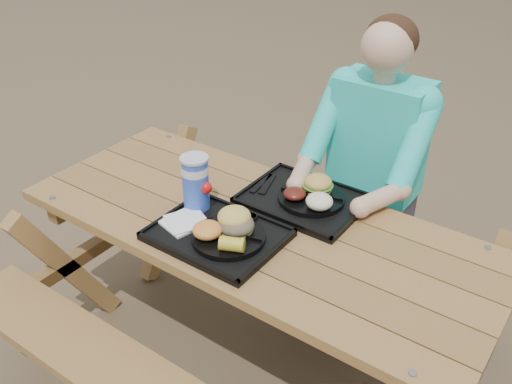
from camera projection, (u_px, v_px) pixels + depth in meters
The scene contains 18 objects.
ground at pixel (256, 362), 2.51m from camera, with size 60.00×60.00×0.00m, color #999999.
picnic_table at pixel (256, 298), 2.31m from camera, with size 1.80×1.49×0.75m, color #999999, non-canonical shape.
tray_near at pixel (217, 235), 2.03m from camera, with size 0.45×0.35×0.02m, color black.
tray_far at pixel (303, 201), 2.22m from camera, with size 0.45×0.35×0.02m, color black.
plate_near at pixel (229, 237), 1.98m from camera, with size 0.26×0.26×0.02m, color black.
plate_far at pixel (311, 198), 2.20m from camera, with size 0.26×0.26×0.02m, color black.
napkin_stack at pixel (183, 221), 2.07m from camera, with size 0.14×0.14×0.02m, color white.
soda_cup at pixel (196, 184), 2.11m from camera, with size 0.10×0.10×0.20m, color #193EBE.
condiment_bbq at pixel (237, 213), 2.10m from camera, with size 0.06×0.06×0.03m, color black.
condiment_mustard at pixel (251, 219), 2.07m from camera, with size 0.05×0.05×0.03m, color yellow.
sandwich at pixel (236, 215), 1.97m from camera, with size 0.12×0.12×0.13m, color #E0B84F, non-canonical shape.
mac_cheese at pixel (207, 230), 1.96m from camera, with size 0.10×0.10×0.05m, color #EA983D.
corn_cob at pixel (232, 244), 1.89m from camera, with size 0.08×0.08×0.05m, color gold, non-canonical shape.
cutlery_far at pixel (267, 184), 2.30m from camera, with size 0.03×0.16×0.01m, color black.
burger at pixel (318, 179), 2.20m from camera, with size 0.11×0.11×0.10m, color gold, non-canonical shape.
baked_beans at pixel (295, 194), 2.17m from camera, with size 0.09×0.09×0.04m, color #571A11.
potato_salad at pixel (319, 201), 2.11m from camera, with size 0.10×0.10×0.06m, color #F2ECCD.
diner at pixel (371, 185), 2.56m from camera, with size 0.48×0.84×1.28m, color teal, non-canonical shape.
Camera 1 is at (1.01, -1.42, 1.96)m, focal length 40.00 mm.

